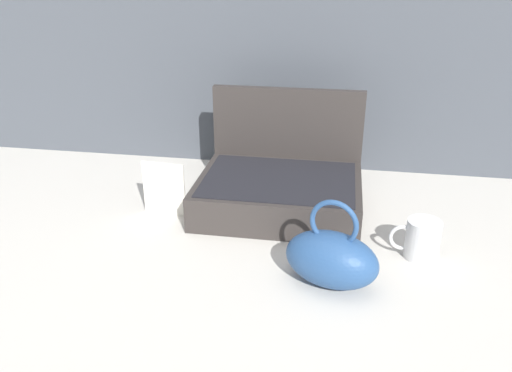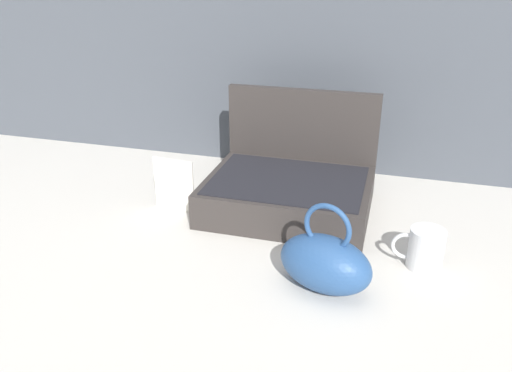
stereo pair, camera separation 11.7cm
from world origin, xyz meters
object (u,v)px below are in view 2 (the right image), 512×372
Objects in this scene: open_suitcase at (290,185)px; coffee_mug at (425,248)px; teal_pouch_handbag at (325,262)px; info_card_left at (174,185)px.

coffee_mug is (0.36, -0.21, -0.02)m from open_suitcase.
open_suitcase is 0.39m from teal_pouch_handbag.
coffee_mug is (0.20, 0.15, -0.02)m from teal_pouch_handbag.
open_suitcase is 0.32m from info_card_left.
teal_pouch_handbag is at bearing -144.50° from coffee_mug.
coffee_mug is 0.78× the size of info_card_left.
teal_pouch_handbag reaches higher than coffee_mug.
open_suitcase is at bearing 149.11° from coffee_mug.
open_suitcase is 3.78× the size of coffee_mug.
info_card_left reaches higher than coffee_mug.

